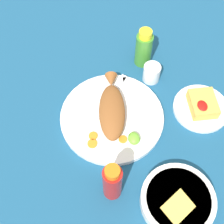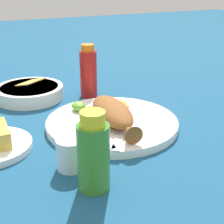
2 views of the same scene
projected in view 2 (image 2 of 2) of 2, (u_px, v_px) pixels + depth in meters
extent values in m
plane|color=navy|center=(112.00, 127.00, 0.82)|extent=(4.00, 4.00, 0.00)
cylinder|color=white|center=(112.00, 123.00, 0.82)|extent=(0.31, 0.31, 0.02)
ellipsoid|color=brown|center=(112.00, 111.00, 0.81)|extent=(0.20, 0.10, 0.04)
cone|color=brown|center=(130.00, 131.00, 0.71)|extent=(0.05, 0.04, 0.04)
cube|color=silver|center=(123.00, 124.00, 0.79)|extent=(0.10, 0.07, 0.00)
cube|color=silver|center=(118.00, 143.00, 0.70)|extent=(0.07, 0.05, 0.00)
cube|color=silver|center=(90.00, 125.00, 0.78)|extent=(0.11, 0.01, 0.00)
cube|color=silver|center=(106.00, 142.00, 0.71)|extent=(0.07, 0.02, 0.00)
cylinder|color=orange|center=(124.00, 106.00, 0.89)|extent=(0.03, 0.03, 0.00)
cylinder|color=orange|center=(121.00, 103.00, 0.91)|extent=(0.03, 0.03, 0.00)
cylinder|color=orange|center=(91.00, 108.00, 0.88)|extent=(0.02, 0.02, 0.00)
ellipsoid|color=#6BB233|center=(79.00, 106.00, 0.87)|extent=(0.04, 0.03, 0.02)
cylinder|color=#B21914|center=(88.00, 74.00, 0.99)|extent=(0.05, 0.05, 0.13)
cylinder|color=orange|center=(88.00, 48.00, 0.96)|extent=(0.04, 0.04, 0.02)
cylinder|color=#3D8428|center=(93.00, 157.00, 0.57)|extent=(0.06, 0.06, 0.12)
cylinder|color=yellow|center=(93.00, 119.00, 0.54)|extent=(0.04, 0.04, 0.02)
cylinder|color=silver|center=(71.00, 154.00, 0.64)|extent=(0.06, 0.06, 0.06)
cylinder|color=white|center=(71.00, 161.00, 0.65)|extent=(0.05, 0.05, 0.03)
cylinder|color=white|center=(30.00, 93.00, 0.99)|extent=(0.19, 0.19, 0.04)
cylinder|color=olive|center=(29.00, 89.00, 0.99)|extent=(0.17, 0.17, 0.01)
cube|color=gold|center=(27.00, 83.00, 1.01)|extent=(0.11, 0.11, 0.02)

